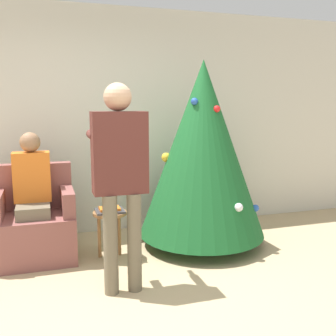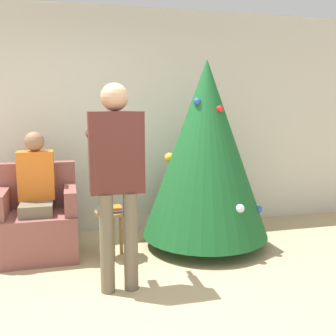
{
  "view_description": "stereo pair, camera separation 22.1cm",
  "coord_description": "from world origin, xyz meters",
  "px_view_note": "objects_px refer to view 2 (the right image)",
  "views": [
    {
      "loc": [
        -0.54,
        -2.55,
        1.56
      ],
      "look_at": [
        0.58,
        0.96,
        0.96
      ],
      "focal_mm": 42.0,
      "sensor_mm": 36.0,
      "label": 1
    },
    {
      "loc": [
        -0.33,
        -2.61,
        1.56
      ],
      "look_at": [
        0.58,
        0.96,
        0.96
      ],
      "focal_mm": 42.0,
      "sensor_mm": 36.0,
      "label": 2
    }
  ],
  "objects_px": {
    "armchair": "(38,223)",
    "person_seated": "(36,189)",
    "side_stool": "(111,220)",
    "christmas_tree": "(206,149)",
    "person_standing": "(117,168)"
  },
  "relations": [
    {
      "from": "armchair",
      "to": "side_stool",
      "type": "bearing_deg",
      "value": -18.64
    },
    {
      "from": "side_stool",
      "to": "person_seated",
      "type": "bearing_deg",
      "value": 162.97
    },
    {
      "from": "armchair",
      "to": "person_seated",
      "type": "relative_size",
      "value": 0.74
    },
    {
      "from": "armchair",
      "to": "person_standing",
      "type": "relative_size",
      "value": 0.55
    },
    {
      "from": "person_seated",
      "to": "side_stool",
      "type": "height_order",
      "value": "person_seated"
    },
    {
      "from": "person_seated",
      "to": "christmas_tree",
      "type": "bearing_deg",
      "value": -3.68
    },
    {
      "from": "christmas_tree",
      "to": "person_standing",
      "type": "height_order",
      "value": "christmas_tree"
    },
    {
      "from": "person_seated",
      "to": "person_standing",
      "type": "height_order",
      "value": "person_standing"
    },
    {
      "from": "christmas_tree",
      "to": "person_seated",
      "type": "relative_size",
      "value": 1.58
    },
    {
      "from": "person_standing",
      "to": "side_stool",
      "type": "height_order",
      "value": "person_standing"
    },
    {
      "from": "christmas_tree",
      "to": "armchair",
      "type": "xyz_separation_m",
      "value": [
        -1.78,
        0.14,
        -0.73
      ]
    },
    {
      "from": "christmas_tree",
      "to": "side_stool",
      "type": "relative_size",
      "value": 4.13
    },
    {
      "from": "person_standing",
      "to": "person_seated",
      "type": "bearing_deg",
      "value": 127.59
    },
    {
      "from": "person_seated",
      "to": "side_stool",
      "type": "bearing_deg",
      "value": -17.03
    },
    {
      "from": "armchair",
      "to": "side_stool",
      "type": "distance_m",
      "value": 0.77
    }
  ]
}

